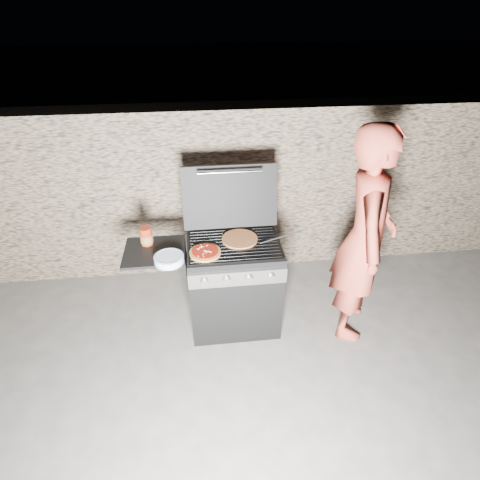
{
  "coord_description": "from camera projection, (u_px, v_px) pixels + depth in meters",
  "views": [
    {
      "loc": [
        -0.25,
        -2.61,
        2.69
      ],
      "look_at": [
        0.05,
        0.0,
        0.95
      ],
      "focal_mm": 28.0,
      "sensor_mm": 36.0,
      "label": 1
    }
  ],
  "objects": [
    {
      "name": "plate_stack",
      "position": [
        169.0,
        259.0,
        2.96
      ],
      "size": [
        0.27,
        0.27,
        0.05
      ],
      "primitive_type": "cylinder",
      "rotation": [
        0.0,
        0.0,
        0.16
      ],
      "color": "silver",
      "rests_on": "gas_grill"
    },
    {
      "name": "blue_carton",
      "position": [
        144.0,
        232.0,
        3.22
      ],
      "size": [
        0.06,
        0.04,
        0.13
      ],
      "primitive_type": "cube",
      "rotation": [
        0.0,
        0.0,
        -0.18
      ],
      "color": "#1245A4",
      "rests_on": "gas_grill"
    },
    {
      "name": "sauce_jar",
      "position": [
        146.0,
        236.0,
        3.15
      ],
      "size": [
        0.11,
        0.11,
        0.16
      ],
      "primitive_type": "cylinder",
      "rotation": [
        0.0,
        0.0,
        -0.1
      ],
      "color": "maroon",
      "rests_on": "gas_grill"
    },
    {
      "name": "person",
      "position": [
        364.0,
        239.0,
        3.12
      ],
      "size": [
        0.67,
        0.82,
        1.95
      ],
      "primitive_type": "imported",
      "rotation": [
        0.0,
        0.0,
        1.24
      ],
      "color": "#B64231",
      "rests_on": "ground"
    },
    {
      "name": "tongs",
      "position": [
        282.0,
        237.0,
        3.19
      ],
      "size": [
        0.39,
        0.07,
        0.08
      ],
      "primitive_type": "cylinder",
      "rotation": [
        0.0,
        1.4,
        0.15
      ],
      "color": "black",
      "rests_on": "gas_grill"
    },
    {
      "name": "ground",
      "position": [
        235.0,
        321.0,
        3.67
      ],
      "size": [
        50.0,
        50.0,
        0.0
      ],
      "primitive_type": "plane",
      "color": "#4C4A48"
    },
    {
      "name": "pizza_plain",
      "position": [
        240.0,
        239.0,
        3.22
      ],
      "size": [
        0.39,
        0.39,
        0.02
      ],
      "primitive_type": "cylinder",
      "rotation": [
        0.0,
        0.0,
        0.32
      ],
      "color": "#DE884D",
      "rests_on": "gas_grill"
    },
    {
      "name": "pizza_topped",
      "position": [
        205.0,
        252.0,
        3.05
      ],
      "size": [
        0.3,
        0.3,
        0.03
      ],
      "primitive_type": null,
      "rotation": [
        0.0,
        0.0,
        0.2
      ],
      "color": "#AB823C",
      "rests_on": "gas_grill"
    },
    {
      "name": "gas_grill",
      "position": [
        207.0,
        287.0,
        3.4
      ],
      "size": [
        1.34,
        0.79,
        0.91
      ],
      "primitive_type": null,
      "color": "black",
      "rests_on": "ground"
    },
    {
      "name": "stone_wall",
      "position": [
        224.0,
        191.0,
        4.05
      ],
      "size": [
        8.0,
        0.35,
        1.8
      ],
      "primitive_type": "cube",
      "color": "#9A7E61",
      "rests_on": "ground"
    }
  ]
}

